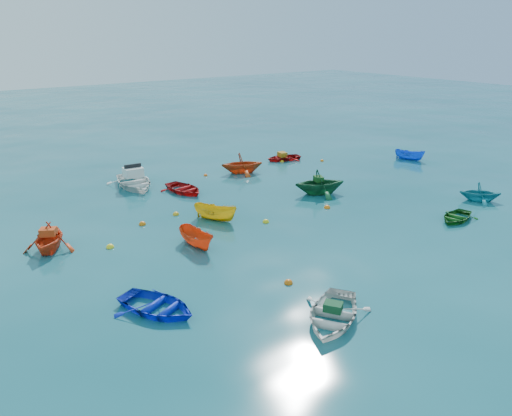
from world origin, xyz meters
TOP-DOWN VIEW (x-y plane):
  - ground at (0.00, 0.00)m, footprint 160.00×160.00m
  - dinghy_blue_sw at (-9.20, -1.22)m, footprint 3.50×3.97m
  - dinghy_white_near at (-4.32, -5.61)m, footprint 4.39×4.09m
  - dinghy_orange_w at (-10.93, 6.95)m, footprint 3.57×3.70m
  - sampan_yellow_mid at (-2.33, 5.66)m, footprint 2.19×2.82m
  - dinghy_green_e at (8.54, -2.32)m, footprint 3.01×2.42m
  - dinghy_cyan_se at (12.67, -1.24)m, footprint 3.19×3.21m
  - sampan_orange_n at (-4.98, 3.15)m, footprint 1.06×2.64m
  - dinghy_green_n at (5.58, 5.66)m, footprint 4.12×3.88m
  - dinghy_red_ne at (9.29, 13.92)m, footprint 3.24×2.61m
  - sampan_blue_far at (17.68, 7.92)m, footprint 1.75×2.60m
  - dinghy_red_far at (-1.33, 11.18)m, footprint 2.69×3.47m
  - dinghy_orange_far at (4.38, 12.73)m, footprint 3.84×3.61m
  - motorboat_white at (-3.49, 14.20)m, footprint 3.45×4.57m
  - tarp_green_a at (-4.23, -5.55)m, footprint 0.78×0.82m
  - tarp_orange_a at (-10.90, 7.00)m, footprint 0.92×0.86m
  - tarp_green_b at (5.49, 5.70)m, footprint 0.74×0.82m
  - tarp_orange_b at (9.19, 13.94)m, footprint 0.71×0.85m
  - buoy_or_a at (-3.78, -2.48)m, footprint 0.37×0.37m
  - buoy_ye_a at (-0.29, 3.68)m, footprint 0.37×0.37m
  - buoy_or_b at (4.09, 3.38)m, footprint 0.38×0.38m
  - buoy_ye_b at (-8.50, 5.50)m, footprint 0.38×0.38m
  - buoy_or_c at (-5.95, 7.40)m, footprint 0.39×0.39m
  - buoy_ye_c at (-3.75, 7.70)m, footprint 0.37×0.37m
  - buoy_or_d at (11.59, 11.78)m, footprint 0.30×0.30m
  - buoy_or_e at (1.80, 13.69)m, footprint 0.29×0.29m
  - buoy_ye_e at (8.79, 13.48)m, footprint 0.32×0.32m

SIDE VIEW (x-z plane):
  - ground at x=0.00m, z-range 0.00..0.00m
  - dinghy_blue_sw at x=-9.20m, z-range -0.34..0.34m
  - dinghy_white_near at x=-4.32m, z-range -0.37..0.37m
  - dinghy_orange_w at x=-10.93m, z-range -0.75..0.75m
  - sampan_yellow_mid at x=-2.33m, z-range -0.52..0.52m
  - dinghy_green_e at x=8.54m, z-range -0.28..0.28m
  - dinghy_cyan_se at x=12.67m, z-range -0.64..0.64m
  - sampan_orange_n at x=-4.98m, z-range -0.50..0.50m
  - dinghy_green_n at x=5.58m, z-range -0.86..0.86m
  - dinghy_red_ne at x=9.29m, z-range -0.30..0.30m
  - sampan_blue_far at x=17.68m, z-range -0.47..0.47m
  - dinghy_red_far at x=-1.33m, z-range -0.33..0.33m
  - dinghy_orange_far at x=4.38m, z-range -0.81..0.81m
  - motorboat_white at x=-3.49m, z-range -0.75..0.75m
  - buoy_or_a at x=-3.78m, z-range -0.19..0.19m
  - buoy_ye_a at x=-0.29m, z-range -0.18..0.18m
  - buoy_or_b at x=4.09m, z-range -0.19..0.19m
  - buoy_ye_b at x=-8.50m, z-range -0.19..0.19m
  - buoy_or_c at x=-5.95m, z-range -0.19..0.19m
  - buoy_ye_c at x=-3.75m, z-range -0.18..0.18m
  - buoy_or_d at x=11.59m, z-range -0.15..0.15m
  - buoy_or_e at x=1.80m, z-range -0.15..0.15m
  - buoy_ye_e at x=8.79m, z-range -0.16..0.16m
  - tarp_orange_b at x=9.19m, z-range 0.30..0.66m
  - tarp_green_a at x=-4.23m, z-range 0.37..0.69m
  - tarp_orange_a at x=-10.90m, z-range 0.75..1.11m
  - tarp_green_b at x=5.49m, z-range 0.86..1.19m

